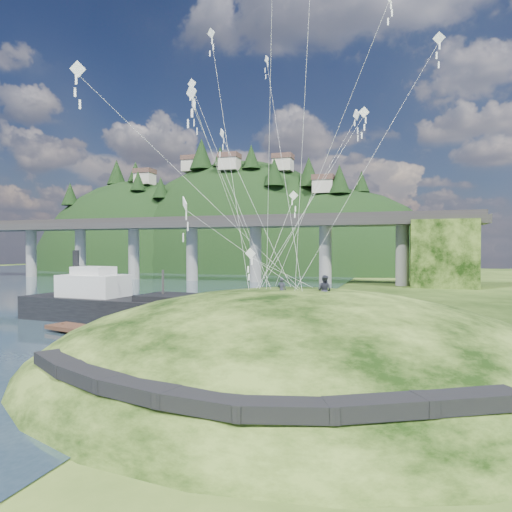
% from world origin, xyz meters
% --- Properties ---
extents(ground, '(320.00, 320.00, 0.00)m').
position_xyz_m(ground, '(0.00, 0.00, 0.00)').
color(ground, black).
rests_on(ground, ground).
extents(grass_hill, '(36.00, 32.00, 13.00)m').
position_xyz_m(grass_hill, '(8.00, 2.00, -1.50)').
color(grass_hill, black).
rests_on(grass_hill, ground).
extents(footpath, '(22.29, 5.84, 0.83)m').
position_xyz_m(footpath, '(7.46, -9.74, 2.08)').
color(footpath, black).
rests_on(footpath, ground).
extents(bridge, '(160.00, 11.00, 15.00)m').
position_xyz_m(bridge, '(-26.46, 70.07, 9.70)').
color(bridge, '#2D2B2B').
rests_on(bridge, ground).
extents(far_ridge, '(153.00, 70.00, 94.50)m').
position_xyz_m(far_ridge, '(-43.58, 122.17, -7.44)').
color(far_ridge, black).
rests_on(far_ridge, ground).
extents(work_barge, '(21.38, 7.29, 7.35)m').
position_xyz_m(work_barge, '(-14.13, 14.10, 1.84)').
color(work_barge, black).
rests_on(work_barge, ground).
extents(wooden_dock, '(14.60, 5.73, 1.03)m').
position_xyz_m(wooden_dock, '(-9.11, 6.40, 0.46)').
color(wooden_dock, '#3C2318').
rests_on(wooden_dock, ground).
extents(kite_flyers, '(3.44, 1.17, 1.89)m').
position_xyz_m(kite_flyers, '(9.27, 1.73, 5.88)').
color(kite_flyers, '#282A36').
rests_on(kite_flyers, ground).
extents(kite_swarm, '(20.41, 17.46, 21.56)m').
position_xyz_m(kite_swarm, '(5.67, 3.56, 18.22)').
color(kite_swarm, white).
rests_on(kite_swarm, ground).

